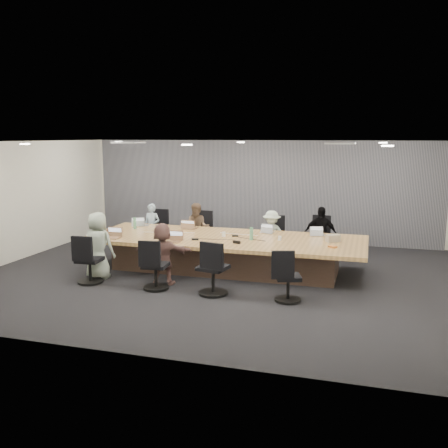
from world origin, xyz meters
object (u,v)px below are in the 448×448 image
(chair_5, at_px, (156,269))
(chair_7, at_px, (288,281))
(conference_table, at_px, (225,252))
(chair_6, at_px, (213,272))
(chair_1, at_px, (202,235))
(chair_4, at_px, (90,264))
(laptop_5, at_px, (173,242))
(chair_2, at_px, (274,240))
(person_2, at_px, (271,235))
(chair_0, at_px, (158,233))
(bottle_green_left, at_px, (135,223))
(stapler, at_px, (237,242))
(canvas_bag, at_px, (333,238))
(mug_brown, at_px, (107,232))
(chair_3, at_px, (321,241))
(laptop_1, at_px, (190,228))
(laptop_2, at_px, (267,232))
(person_3, at_px, (320,234))
(person_5, at_px, (163,254))
(person_0, at_px, (152,227))
(laptop_3, at_px, (318,235))
(person_4, at_px, (98,246))
(snack_packet, at_px, (333,247))
(laptop_4, at_px, (111,238))
(bottle_green_right, at_px, (251,234))
(bottle_clear, at_px, (158,229))
(laptop_0, at_px, (142,225))

(chair_5, bearing_deg, chair_7, -5.12)
(conference_table, height_order, chair_6, chair_6)
(chair_1, bearing_deg, chair_4, 71.28)
(conference_table, bearing_deg, laptop_5, -138.28)
(chair_2, height_order, person_2, person_2)
(chair_0, relative_size, bottle_green_left, 2.91)
(stapler, height_order, canvas_bag, canvas_bag)
(bottle_green_left, xyz_separation_m, mug_brown, (-0.30, -0.78, -0.08))
(chair_3, xyz_separation_m, laptop_1, (-3.03, -0.90, 0.33))
(conference_table, height_order, person_2, person_2)
(chair_0, relative_size, chair_6, 0.92)
(laptop_2, bearing_deg, canvas_bag, 170.03)
(chair_3, bearing_deg, laptop_1, 24.26)
(person_3, distance_m, person_5, 3.90)
(person_0, relative_size, bottle_green_left, 4.46)
(laptop_3, xyz_separation_m, person_4, (-4.25, -2.15, -0.05))
(chair_3, relative_size, mug_brown, 7.37)
(person_2, relative_size, snack_packet, 7.21)
(person_0, bearing_deg, chair_6, -45.64)
(chair_4, relative_size, laptop_4, 2.33)
(laptop_2, bearing_deg, conference_table, 57.96)
(chair_2, relative_size, chair_4, 0.94)
(person_2, distance_m, bottle_green_right, 1.50)
(chair_3, bearing_deg, stapler, 63.95)
(chair_2, bearing_deg, bottle_clear, 31.79)
(person_5, height_order, snack_packet, person_5)
(conference_table, xyz_separation_m, person_2, (0.76, 1.35, 0.18))
(chair_3, distance_m, laptop_2, 1.50)
(person_3, bearing_deg, bottle_green_left, -173.67)
(conference_table, relative_size, mug_brown, 52.96)
(chair_7, bearing_deg, person_5, 154.78)
(person_0, bearing_deg, mug_brown, -95.51)
(chair_1, height_order, laptop_5, chair_1)
(chair_4, bearing_deg, laptop_2, 34.49)
(person_0, height_order, bottle_clear, person_0)
(laptop_1, distance_m, laptop_3, 3.03)
(laptop_1, height_order, stapler, stapler)
(person_2, bearing_deg, chair_1, 165.27)
(chair_6, xyz_separation_m, person_0, (-2.62, 3.05, 0.18))
(chair_0, bearing_deg, bottle_green_right, 147.35)
(laptop_4, height_order, bottle_green_left, bottle_green_left)
(person_2, bearing_deg, bottle_green_right, -100.05)
(conference_table, xyz_separation_m, person_4, (-2.33, -1.35, 0.29))
(stapler, bearing_deg, laptop_5, -151.86)
(chair_0, height_order, laptop_1, chair_0)
(person_3, bearing_deg, chair_0, 168.56)
(bottle_green_right, distance_m, stapler, 0.50)
(conference_table, bearing_deg, chair_3, 41.60)
(chair_7, height_order, bottle_clear, bottle_clear)
(chair_2, relative_size, laptop_0, 2.36)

